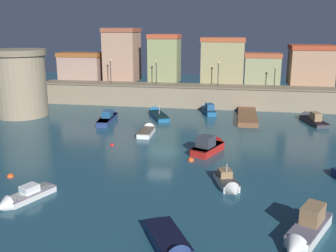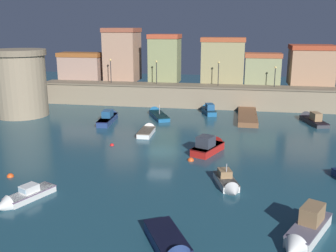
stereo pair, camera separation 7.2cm
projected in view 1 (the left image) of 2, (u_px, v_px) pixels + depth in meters
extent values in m
plane|color=#1E4756|center=(160.00, 152.00, 40.05)|extent=(130.18, 130.18, 0.00)
cube|color=gray|center=(188.00, 96.00, 62.10)|extent=(48.60, 3.75, 3.26)
cube|color=#73644F|center=(189.00, 86.00, 61.66)|extent=(48.60, 4.05, 0.24)
cube|color=tan|center=(81.00, 69.00, 68.03)|extent=(7.28, 3.66, 4.12)
cube|color=#945124|center=(80.00, 55.00, 67.42)|extent=(7.57, 3.81, 0.70)
cube|color=tan|center=(122.00, 57.00, 67.25)|extent=(5.38, 5.72, 8.29)
cube|color=#954C36|center=(121.00, 30.00, 66.12)|extent=(5.59, 5.95, 0.70)
cube|color=#878D5C|center=(165.00, 60.00, 65.69)|extent=(4.90, 4.89, 7.29)
cube|color=#B5472C|center=(165.00, 36.00, 64.68)|extent=(5.10, 5.08, 0.70)
cube|color=#988D5F|center=(222.00, 63.00, 63.31)|extent=(6.86, 3.26, 6.83)
cube|color=#AD4E2C|center=(223.00, 40.00, 62.36)|extent=(7.13, 3.39, 0.70)
cube|color=gray|center=(262.00, 71.00, 62.55)|extent=(5.57, 3.32, 4.42)
cube|color=#A34E2F|center=(263.00, 55.00, 61.90)|extent=(5.79, 3.45, 0.70)
cube|color=tan|center=(311.00, 67.00, 62.26)|extent=(6.64, 5.78, 5.70)
cube|color=#A93E24|center=(312.00, 47.00, 61.45)|extent=(6.90, 6.01, 0.70)
cylinder|color=gray|center=(20.00, 86.00, 55.15)|extent=(7.23, 7.23, 8.63)
cylinder|color=#776852|center=(17.00, 52.00, 53.96)|extent=(7.81, 7.81, 0.80)
cube|color=brown|center=(247.00, 116.00, 54.19)|extent=(2.57, 10.26, 0.65)
cylinder|color=#533521|center=(255.00, 111.00, 57.24)|extent=(0.20, 0.20, 0.70)
cylinder|color=#533521|center=(256.00, 117.00, 53.99)|extent=(0.20, 0.20, 0.70)
cylinder|color=#533521|center=(257.00, 122.00, 50.73)|extent=(0.20, 0.20, 0.70)
cylinder|color=black|center=(111.00, 72.00, 63.37)|extent=(0.12, 0.12, 3.59)
sphere|color=#F9D172|center=(110.00, 60.00, 62.88)|extent=(0.32, 0.32, 0.32)
cylinder|color=black|center=(156.00, 73.00, 62.09)|extent=(0.12, 0.12, 3.43)
sphere|color=#F9D172|center=(156.00, 62.00, 61.62)|extent=(0.32, 0.32, 0.32)
cylinder|color=black|center=(218.00, 75.00, 60.41)|extent=(0.12, 0.12, 3.45)
sphere|color=#F9D172|center=(219.00, 62.00, 59.94)|extent=(0.32, 0.32, 0.32)
cylinder|color=black|center=(275.00, 78.00, 59.03)|extent=(0.12, 0.12, 2.84)
sphere|color=#F9D172|center=(275.00, 67.00, 58.63)|extent=(0.32, 0.32, 0.32)
cube|color=navy|center=(107.00, 120.00, 51.89)|extent=(1.85, 5.93, 0.77)
cone|color=navy|center=(114.00, 114.00, 55.32)|extent=(1.47, 1.49, 1.37)
cube|color=#131436|center=(107.00, 117.00, 51.80)|extent=(1.89, 6.05, 0.08)
cube|color=navy|center=(107.00, 114.00, 51.79)|extent=(1.29, 2.02, 0.89)
cube|color=#99B7C6|center=(109.00, 112.00, 52.72)|extent=(1.05, 0.13, 0.54)
cube|color=white|center=(146.00, 132.00, 46.13)|extent=(1.55, 3.85, 0.61)
cone|color=white|center=(150.00, 127.00, 48.42)|extent=(1.42, 1.10, 1.40)
cube|color=#816F5C|center=(146.00, 130.00, 46.06)|extent=(1.58, 3.92, 0.08)
cube|color=silver|center=(309.00, 229.00, 24.01)|extent=(3.42, 4.77, 0.77)
cone|color=silver|center=(293.00, 250.00, 21.78)|extent=(1.84, 1.79, 1.40)
cube|color=slate|center=(310.00, 224.00, 23.93)|extent=(3.49, 4.87, 0.08)
cube|color=olive|center=(313.00, 213.00, 24.08)|extent=(1.80, 2.10, 1.08)
cube|color=navy|center=(167.00, 240.00, 22.92)|extent=(3.46, 4.43, 0.74)
cube|color=black|center=(167.00, 235.00, 22.84)|extent=(3.53, 4.52, 0.08)
cube|color=red|center=(208.00, 149.00, 39.62)|extent=(3.27, 4.55, 0.79)
cone|color=red|center=(219.00, 143.00, 41.76)|extent=(2.00, 1.74, 1.67)
cube|color=#590F0E|center=(208.00, 146.00, 39.54)|extent=(3.33, 4.64, 0.08)
cube|color=#333842|center=(206.00, 141.00, 39.00)|extent=(1.99, 2.10, 1.09)
cube|color=#99B7C6|center=(210.00, 139.00, 39.66)|extent=(1.22, 0.57, 0.65)
cube|color=#195689|center=(159.00, 116.00, 54.72)|extent=(3.97, 5.91, 0.57)
cone|color=#195689|center=(153.00, 111.00, 58.02)|extent=(2.00, 1.93, 1.55)
cube|color=#092B34|center=(159.00, 114.00, 54.66)|extent=(4.05, 6.03, 0.08)
cylinder|color=#B2B2B7|center=(159.00, 109.00, 54.28)|extent=(0.08, 0.08, 1.37)
cube|color=#333338|center=(314.00, 121.00, 51.63)|extent=(3.01, 5.76, 0.52)
cone|color=#333338|center=(303.00, 116.00, 54.93)|extent=(1.89, 1.75, 1.59)
cube|color=black|center=(314.00, 120.00, 51.58)|extent=(3.07, 5.88, 0.08)
cube|color=olive|center=(316.00, 116.00, 51.03)|extent=(1.39, 1.93, 1.04)
cube|color=#99B7C6|center=(313.00, 115.00, 51.86)|extent=(0.87, 0.28, 0.62)
cube|color=#195689|center=(209.00, 111.00, 57.35)|extent=(2.53, 4.60, 0.73)
cone|color=#195689|center=(205.00, 107.00, 60.01)|extent=(1.56, 1.54, 1.27)
cube|color=#0F2737|center=(209.00, 109.00, 57.27)|extent=(2.58, 4.69, 0.08)
cube|color=navy|center=(210.00, 107.00, 56.63)|extent=(1.51, 1.96, 0.85)
cube|color=#99B7C6|center=(208.00, 105.00, 57.45)|extent=(0.93, 0.33, 0.51)
cube|color=silver|center=(31.00, 195.00, 29.23)|extent=(2.75, 4.04, 0.51)
cone|color=silver|center=(2.00, 207.00, 27.30)|extent=(1.61, 1.49, 1.30)
cube|color=#644968|center=(30.00, 192.00, 29.18)|extent=(2.81, 4.12, 0.08)
cube|color=silver|center=(29.00, 189.00, 29.06)|extent=(1.35, 1.50, 0.54)
cube|color=#99B7C6|center=(22.00, 191.00, 28.55)|extent=(0.80, 0.39, 0.33)
cube|color=silver|center=(226.00, 181.00, 31.67)|extent=(2.29, 3.66, 0.58)
cone|color=silver|center=(234.00, 192.00, 29.61)|extent=(1.49, 1.29, 1.27)
cube|color=#575651|center=(226.00, 179.00, 31.60)|extent=(2.33, 3.73, 0.08)
cube|color=olive|center=(225.00, 173.00, 31.92)|extent=(1.29, 1.44, 0.58)
cylinder|color=#B2B2B7|center=(227.00, 171.00, 31.41)|extent=(0.08, 0.08, 1.24)
sphere|color=red|center=(112.00, 145.00, 42.12)|extent=(0.45, 0.45, 0.45)
sphere|color=#EA4C19|center=(191.00, 161.00, 37.41)|extent=(0.62, 0.62, 0.62)
sphere|color=#EA4C19|center=(11.00, 177.00, 33.41)|extent=(0.60, 0.60, 0.60)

